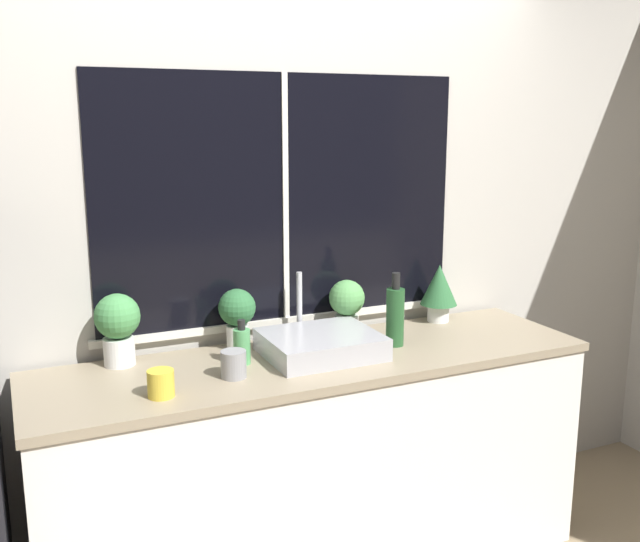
# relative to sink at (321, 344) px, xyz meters

# --- Properties ---
(wall_back) EXTENTS (8.00, 0.09, 2.70)m
(wall_back) POSITION_rel_sink_xyz_m (-0.02, 0.35, 0.37)
(wall_back) COLOR #BCB7AD
(wall_back) RESTS_ON ground_plane
(wall_right) EXTENTS (0.06, 7.00, 2.70)m
(wall_right) POSITION_rel_sink_xyz_m (2.12, 1.18, 0.37)
(wall_right) COLOR #BCB7AD
(wall_right) RESTS_ON ground_plane
(counter) EXTENTS (2.25, 0.63, 0.94)m
(counter) POSITION_rel_sink_xyz_m (-0.02, -0.02, -0.51)
(counter) COLOR white
(counter) RESTS_ON ground_plane
(sink) EXTENTS (0.45, 0.43, 0.30)m
(sink) POSITION_rel_sink_xyz_m (0.00, 0.00, 0.00)
(sink) COLOR #ADADB2
(sink) RESTS_ON counter
(potted_plant_far_left) EXTENTS (0.17, 0.17, 0.28)m
(potted_plant_far_left) POSITION_rel_sink_xyz_m (-0.75, 0.21, 0.12)
(potted_plant_far_left) COLOR white
(potted_plant_far_left) RESTS_ON counter
(potted_plant_center_left) EXTENTS (0.15, 0.15, 0.25)m
(potted_plant_center_left) POSITION_rel_sink_xyz_m (-0.28, 0.21, 0.11)
(potted_plant_center_left) COLOR white
(potted_plant_center_left) RESTS_ON counter
(potted_plant_center_right) EXTENTS (0.16, 0.16, 0.24)m
(potted_plant_center_right) POSITION_rel_sink_xyz_m (0.22, 0.21, 0.09)
(potted_plant_center_right) COLOR white
(potted_plant_center_right) RESTS_ON counter
(potted_plant_far_right) EXTENTS (0.17, 0.17, 0.27)m
(potted_plant_far_right) POSITION_rel_sink_xyz_m (0.70, 0.21, 0.11)
(potted_plant_far_right) COLOR white
(potted_plant_far_right) RESTS_ON counter
(soap_bottle) EXTENTS (0.07, 0.07, 0.18)m
(soap_bottle) POSITION_rel_sink_xyz_m (-0.32, 0.03, 0.03)
(soap_bottle) COLOR #519E5B
(soap_bottle) RESTS_ON counter
(bottle_tall) EXTENTS (0.08, 0.08, 0.31)m
(bottle_tall) POSITION_rel_sink_xyz_m (0.33, -0.02, 0.08)
(bottle_tall) COLOR #235128
(bottle_tall) RESTS_ON counter
(mug_yellow) EXTENTS (0.09, 0.09, 0.09)m
(mug_yellow) POSITION_rel_sink_xyz_m (-0.68, -0.17, 0.00)
(mug_yellow) COLOR gold
(mug_yellow) RESTS_ON counter
(mug_grey) EXTENTS (0.09, 0.09, 0.10)m
(mug_grey) POSITION_rel_sink_xyz_m (-0.40, -0.10, 0.00)
(mug_grey) COLOR gray
(mug_grey) RESTS_ON counter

